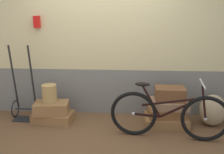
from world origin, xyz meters
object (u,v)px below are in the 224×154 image
object	(u,v)px
suitcase_0	(53,117)
suitcase_2	(166,121)
suitcase_5	(170,94)
bicycle	(168,115)
burlap_sack	(212,110)
suitcase_3	(166,112)
suitcase_4	(169,104)
suitcase_1	(52,108)
wicker_basket	(49,93)
luggage_trolley	(25,102)

from	to	relation	value
suitcase_0	suitcase_2	bearing A→B (deg)	4.63
suitcase_2	suitcase_5	xyz separation A→B (m)	(0.04, 0.02, 0.47)
suitcase_0	suitcase_2	size ratio (longest dim) A/B	0.94
bicycle	burlap_sack	bearing A→B (deg)	30.90
suitcase_3	suitcase_4	xyz separation A→B (m)	(0.04, 0.00, 0.14)
suitcase_0	suitcase_1	world-z (taller)	suitcase_1
suitcase_1	suitcase_3	bearing A→B (deg)	-5.89
suitcase_3	wicker_basket	world-z (taller)	wicker_basket
wicker_basket	burlap_sack	distance (m)	2.71
suitcase_2	luggage_trolley	size ratio (longest dim) A/B	0.54
suitcase_4	suitcase_3	bearing A→B (deg)	-177.23
suitcase_1	suitcase_2	xyz separation A→B (m)	(1.92, 0.02, -0.18)
suitcase_1	suitcase_5	bearing A→B (deg)	-5.32
bicycle	luggage_trolley	bearing A→B (deg)	166.49
suitcase_3	suitcase_2	bearing A→B (deg)	8.73
luggage_trolley	bicycle	bearing A→B (deg)	-13.51
suitcase_5	burlap_sack	distance (m)	0.76
suitcase_2	suitcase_3	size ratio (longest dim) A/B	1.22
bicycle	suitcase_3	bearing A→B (deg)	85.23
suitcase_2	burlap_sack	world-z (taller)	burlap_sack
suitcase_2	burlap_sack	distance (m)	0.77
suitcase_1	suitcase_2	world-z (taller)	suitcase_1
wicker_basket	suitcase_0	bearing A→B (deg)	4.31
burlap_sack	bicycle	size ratio (longest dim) A/B	0.31
suitcase_5	luggage_trolley	world-z (taller)	luggage_trolley
suitcase_4	wicker_basket	bearing A→B (deg)	179.30
suitcase_2	wicker_basket	size ratio (longest dim) A/B	2.35
suitcase_0	bicycle	bearing A→B (deg)	-8.46
suitcase_0	suitcase_3	size ratio (longest dim) A/B	1.15
suitcase_0	bicycle	size ratio (longest dim) A/B	0.38
suitcase_2	suitcase_4	bearing A→B (deg)	1.32
suitcase_4	luggage_trolley	bearing A→B (deg)	176.29
suitcase_3	suitcase_4	size ratio (longest dim) A/B	0.97
burlap_sack	suitcase_5	bearing A→B (deg)	-178.20
suitcase_1	luggage_trolley	bearing A→B (deg)	156.98
suitcase_1	wicker_basket	bearing A→B (deg)	132.10
suitcase_2	suitcase_3	world-z (taller)	suitcase_3
suitcase_5	wicker_basket	world-z (taller)	wicker_basket
suitcase_1	burlap_sack	size ratio (longest dim) A/B	1.06
wicker_basket	bicycle	xyz separation A→B (m)	(1.90, -0.44, -0.14)
suitcase_2	wicker_basket	distance (m)	1.99
luggage_trolley	bicycle	distance (m)	2.47
suitcase_2	suitcase_3	xyz separation A→B (m)	(-0.01, -0.00, 0.15)
suitcase_3	burlap_sack	xyz separation A→B (m)	(0.76, 0.04, 0.04)
wicker_basket	suitcase_1	bearing A→B (deg)	-41.61
suitcase_4	burlap_sack	distance (m)	0.72
suitcase_5	suitcase_1	bearing A→B (deg)	-176.95
burlap_sack	luggage_trolley	bearing A→B (deg)	178.18
suitcase_0	suitcase_2	distance (m)	1.91
suitcase_1	luggage_trolley	world-z (taller)	luggage_trolley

